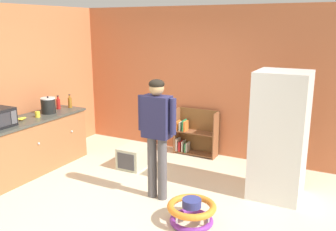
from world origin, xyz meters
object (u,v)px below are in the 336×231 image
object	(u,v)px
standing_person	(157,128)
baby_walker	(192,211)
kitchen_counter	(25,147)
amber_bottle	(70,102)
refrigerator	(279,135)
ketchup_bottle	(58,104)
bookshelf	(194,135)
pet_carrier	(135,156)
crock_pot	(48,105)
banana_bunch	(22,119)
yellow_cup	(37,114)

from	to	relation	value
standing_person	baby_walker	bearing A→B (deg)	-30.09
kitchen_counter	amber_bottle	bearing A→B (deg)	87.06
refrigerator	amber_bottle	world-z (taller)	refrigerator
ketchup_bottle	refrigerator	bearing A→B (deg)	3.25
refrigerator	bookshelf	distance (m)	2.09
bookshelf	pet_carrier	bearing A→B (deg)	-121.10
kitchen_counter	bookshelf	bearing A→B (deg)	46.05
refrigerator	crock_pot	bearing A→B (deg)	-171.98
refrigerator	banana_bunch	bearing A→B (deg)	-164.04
yellow_cup	ketchup_bottle	bearing A→B (deg)	101.48
pet_carrier	kitchen_counter	bearing A→B (deg)	-142.96
standing_person	amber_bottle	distance (m)	2.40
bookshelf	ketchup_bottle	bearing A→B (deg)	-148.89
refrigerator	standing_person	distance (m)	1.69
kitchen_counter	yellow_cup	bearing A→B (deg)	74.44
kitchen_counter	refrigerator	xyz separation A→B (m)	(3.77, 1.07, 0.44)
kitchen_counter	standing_person	bearing A→B (deg)	5.62
baby_walker	pet_carrier	xyz separation A→B (m)	(-1.62, 1.24, 0.02)
crock_pot	amber_bottle	distance (m)	0.50
amber_bottle	ketchup_bottle	xyz separation A→B (m)	(-0.11, -0.18, 0.00)
refrigerator	standing_person	bearing A→B (deg)	-149.91
baby_walker	yellow_cup	world-z (taller)	yellow_cup
amber_bottle	ketchup_bottle	bearing A→B (deg)	-120.48
kitchen_counter	standing_person	size ratio (longest dim) A/B	1.37
bookshelf	crock_pot	size ratio (longest dim) A/B	2.87
refrigerator	baby_walker	bearing A→B (deg)	-120.96
standing_person	ketchup_bottle	size ratio (longest dim) A/B	6.83
baby_walker	ketchup_bottle	size ratio (longest dim) A/B	2.46
baby_walker	pet_carrier	world-z (taller)	pet_carrier
refrigerator	bookshelf	xyz separation A→B (m)	(-1.73, 1.05, -0.52)
bookshelf	banana_bunch	distance (m)	3.00
refrigerator	ketchup_bottle	world-z (taller)	refrigerator
pet_carrier	amber_bottle	bearing A→B (deg)	-179.02
refrigerator	yellow_cup	xyz separation A→B (m)	(-3.70, -0.82, 0.06)
bookshelf	ketchup_bottle	distance (m)	2.53
bookshelf	amber_bottle	distance (m)	2.36
bookshelf	crock_pot	world-z (taller)	crock_pot
amber_bottle	yellow_cup	world-z (taller)	amber_bottle
standing_person	ketchup_bottle	bearing A→B (deg)	165.15
banana_bunch	amber_bottle	size ratio (longest dim) A/B	0.63
refrigerator	baby_walker	world-z (taller)	refrigerator
crock_pot	banana_bunch	size ratio (longest dim) A/B	1.90
standing_person	ketchup_bottle	distance (m)	2.45
banana_bunch	ketchup_bottle	world-z (taller)	ketchup_bottle
kitchen_counter	pet_carrier	size ratio (longest dim) A/B	4.17
bookshelf	pet_carrier	world-z (taller)	bookshelf
kitchen_counter	crock_pot	world-z (taller)	crock_pot
bookshelf	banana_bunch	bearing A→B (deg)	-133.79
banana_bunch	yellow_cup	distance (m)	0.26
ketchup_bottle	amber_bottle	bearing A→B (deg)	59.52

